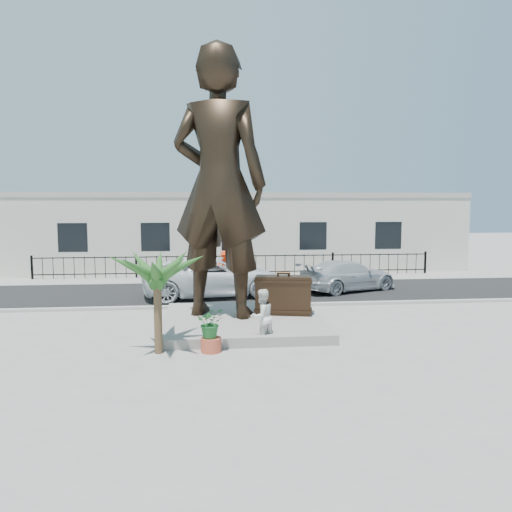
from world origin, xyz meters
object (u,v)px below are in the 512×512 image
(statue, at_px, (219,184))
(car_white, at_px, (214,276))
(tourist, at_px, (262,316))
(suitcase, at_px, (283,295))

(statue, xyz_separation_m, car_white, (-0.11, 5.10, -3.85))
(statue, bearing_deg, tourist, 134.92)
(suitcase, bearing_deg, statue, -170.09)
(tourist, bearing_deg, statue, -98.89)
(statue, relative_size, tourist, 5.49)
(statue, xyz_separation_m, tourist, (1.16, -2.53, -3.92))
(statue, distance_m, tourist, 4.81)
(tourist, height_order, car_white, car_white)
(suitcase, relative_size, tourist, 1.17)
(tourist, xyz_separation_m, car_white, (-1.26, 7.63, 0.07))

